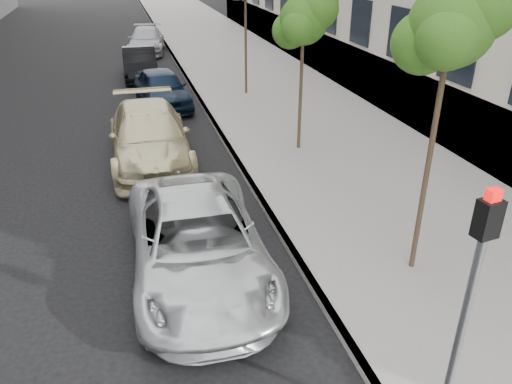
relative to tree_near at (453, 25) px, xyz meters
name	(u,v)px	position (x,y,z in m)	size (l,w,h in m)	color
ground	(277,359)	(-3.23, -1.50, -4.60)	(160.00, 160.00, 0.00)	black
sidewalk	(225,51)	(1.07, 22.50, -4.53)	(6.40, 72.00, 0.14)	gray
curb	(171,54)	(-2.05, 22.50, -4.53)	(0.15, 72.00, 0.14)	#9E9B93
tree_near	(453,25)	(0.00, 0.00, 0.00)	(1.69, 1.49, 5.31)	#38281C
tree_mid	(304,20)	(0.00, 6.50, -0.75)	(1.69, 1.49, 4.55)	#38281C
signal_pole	(469,296)	(-1.64, -3.33, -2.33)	(0.26, 0.21, 3.44)	#939699
minivan	(198,242)	(-4.01, 0.99, -3.87)	(2.43, 5.27, 1.46)	silver
suv	(149,136)	(-4.44, 6.92, -3.82)	(2.19, 5.40, 1.57)	beige
sedan_blue	(162,88)	(-3.54, 12.38, -3.89)	(1.69, 4.19, 1.43)	black
sedan_black	(140,64)	(-4.09, 17.21, -3.90)	(1.49, 4.27, 1.41)	black
sedan_rear	(146,40)	(-3.33, 23.54, -3.91)	(1.93, 4.76, 1.38)	#999BA0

